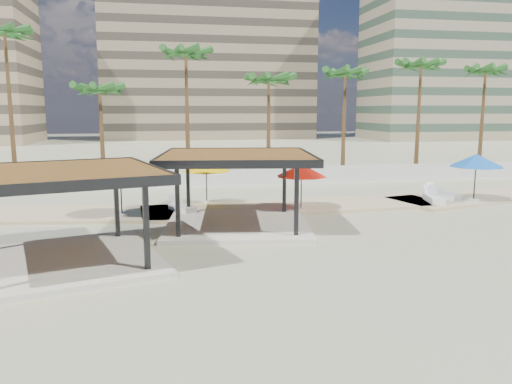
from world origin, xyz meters
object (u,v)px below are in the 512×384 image
lounger_a (182,207)px  pavilion_west (59,208)px  lounger_c (443,195)px  lounger_b (434,198)px  umbrella_c (302,171)px  pavilion_central (237,183)px

lounger_a → pavilion_west: bearing=123.5°
lounger_a → lounger_c: size_ratio=0.91×
pavilion_west → lounger_b: (18.14, 7.60, -1.58)m
lounger_c → lounger_b: bearing=110.0°
umbrella_c → lounger_a: (-6.01, 0.75, -1.82)m
pavilion_central → lounger_a: pavilion_central is taller
lounger_a → lounger_c: 14.99m
umbrella_c → lounger_c: 9.29m
umbrella_c → lounger_c: size_ratio=1.44×
lounger_a → lounger_b: bearing=-117.0°
lounger_a → lounger_b: (13.83, -0.01, 0.02)m
umbrella_c → lounger_b: bearing=5.4°
pavilion_west → lounger_c: 21.16m
pavilion_central → lounger_c: pavilion_central is taller
pavilion_central → pavilion_west: (-6.66, -4.41, -0.03)m
umbrella_c → lounger_a: umbrella_c is taller
pavilion_west → lounger_a: pavilion_west is taller
pavilion_west → lounger_a: 8.90m
pavilion_west → lounger_c: pavilion_west is taller
lounger_c → umbrella_c: bearing=80.0°
pavilion_west → umbrella_c: pavilion_west is taller
lounger_c → pavilion_west: bearing=93.1°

